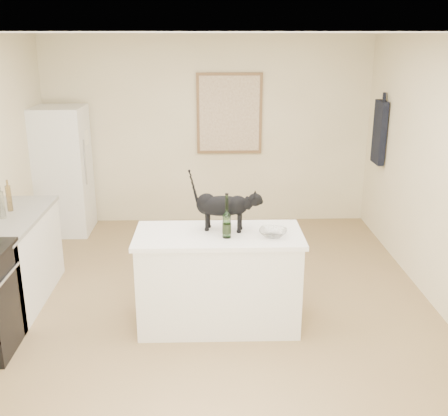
% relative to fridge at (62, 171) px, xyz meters
% --- Properties ---
extents(floor, '(5.50, 5.50, 0.00)m').
position_rel_fridge_xyz_m(floor, '(1.95, -2.35, -0.85)').
color(floor, '#93764E').
rests_on(floor, ground).
extents(ceiling, '(5.50, 5.50, 0.00)m').
position_rel_fridge_xyz_m(ceiling, '(1.95, -2.35, 1.75)').
color(ceiling, white).
rests_on(ceiling, ground).
extents(wall_back, '(4.50, 0.00, 4.50)m').
position_rel_fridge_xyz_m(wall_back, '(1.95, 0.40, 0.45)').
color(wall_back, '#F2E5BB').
rests_on(wall_back, ground).
extents(wall_front, '(4.50, 0.00, 4.50)m').
position_rel_fridge_xyz_m(wall_front, '(1.95, -5.10, 0.45)').
color(wall_front, '#F2E5BB').
rests_on(wall_front, ground).
extents(island_base, '(1.44, 0.67, 0.86)m').
position_rel_fridge_xyz_m(island_base, '(2.05, -2.55, -0.42)').
color(island_base, white).
rests_on(island_base, floor).
extents(island_top, '(1.50, 0.70, 0.04)m').
position_rel_fridge_xyz_m(island_top, '(2.05, -2.55, 0.03)').
color(island_top, white).
rests_on(island_top, island_base).
extents(left_cabinets, '(0.60, 1.40, 0.86)m').
position_rel_fridge_xyz_m(left_cabinets, '(0.00, -2.05, -0.42)').
color(left_cabinets, white).
rests_on(left_cabinets, floor).
extents(left_countertop, '(0.62, 1.44, 0.04)m').
position_rel_fridge_xyz_m(left_countertop, '(0.00, -2.05, 0.03)').
color(left_countertop, gray).
rests_on(left_countertop, left_cabinets).
extents(fridge, '(0.68, 0.68, 1.70)m').
position_rel_fridge_xyz_m(fridge, '(0.00, 0.00, 0.00)').
color(fridge, white).
rests_on(fridge, floor).
extents(artwork_frame, '(0.90, 0.03, 1.10)m').
position_rel_fridge_xyz_m(artwork_frame, '(2.25, 0.37, 0.70)').
color(artwork_frame, brown).
rests_on(artwork_frame, wall_back).
extents(artwork_canvas, '(0.82, 0.00, 1.02)m').
position_rel_fridge_xyz_m(artwork_canvas, '(2.25, 0.35, 0.70)').
color(artwork_canvas, beige).
rests_on(artwork_canvas, wall_back).
extents(hanging_garment, '(0.08, 0.34, 0.80)m').
position_rel_fridge_xyz_m(hanging_garment, '(4.14, -0.30, 0.55)').
color(hanging_garment, black).
rests_on(hanging_garment, wall_right).
extents(black_cat, '(0.61, 0.29, 0.41)m').
position_rel_fridge_xyz_m(black_cat, '(2.09, -2.47, 0.25)').
color(black_cat, black).
rests_on(black_cat, island_top).
extents(wine_bottle, '(0.09, 0.09, 0.35)m').
position_rel_fridge_xyz_m(wine_bottle, '(2.12, -2.65, 0.23)').
color(wine_bottle, '#255522').
rests_on(wine_bottle, island_top).
extents(glass_bowl, '(0.29, 0.29, 0.06)m').
position_rel_fridge_xyz_m(glass_bowl, '(2.53, -2.63, 0.08)').
color(glass_bowl, silver).
rests_on(glass_bowl, island_top).
extents(fridge_paper, '(0.04, 0.15, 0.20)m').
position_rel_fridge_xyz_m(fridge_paper, '(0.34, 0.01, 0.45)').
color(fridge_paper, white).
rests_on(fridge_paper, fridge).
extents(counter_bottle_cluster, '(0.09, 0.41, 0.28)m').
position_rel_fridge_xyz_m(counter_bottle_cluster, '(-0.03, -2.06, 0.18)').
color(counter_bottle_cluster, brown).
rests_on(counter_bottle_cluster, left_countertop).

